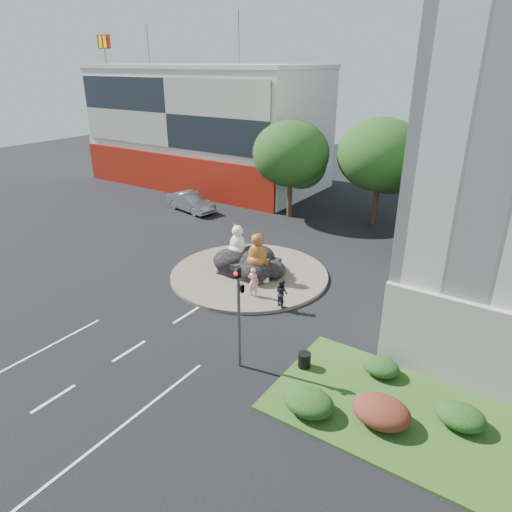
{
  "coord_description": "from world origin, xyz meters",
  "views": [
    {
      "loc": [
        15.04,
        -11.67,
        12.59
      ],
      "look_at": [
        1.2,
        8.98,
        2.0
      ],
      "focal_mm": 32.0,
      "sensor_mm": 36.0,
      "label": 1
    }
  ],
  "objects_px": {
    "cat_white": "(238,239)",
    "litter_bin": "(304,360)",
    "cat_tabby": "(257,249)",
    "kitten_white": "(266,277)",
    "pedestrian_pink": "(253,282)",
    "parked_car": "(191,202)",
    "kitten_calico": "(219,265)",
    "pedestrian_dark": "(282,293)"
  },
  "relations": [
    {
      "from": "pedestrian_pink",
      "to": "cat_white",
      "type": "bearing_deg",
      "value": -54.99
    },
    {
      "from": "cat_tabby",
      "to": "kitten_white",
      "type": "bearing_deg",
      "value": -38.7
    },
    {
      "from": "kitten_white",
      "to": "litter_bin",
      "type": "bearing_deg",
      "value": -74.05
    },
    {
      "from": "cat_white",
      "to": "pedestrian_pink",
      "type": "height_order",
      "value": "cat_white"
    },
    {
      "from": "cat_white",
      "to": "pedestrian_pink",
      "type": "distance_m",
      "value": 4.23
    },
    {
      "from": "kitten_calico",
      "to": "parked_car",
      "type": "bearing_deg",
      "value": -172.44
    },
    {
      "from": "litter_bin",
      "to": "kitten_white",
      "type": "bearing_deg",
      "value": 134.6
    },
    {
      "from": "kitten_white",
      "to": "parked_car",
      "type": "height_order",
      "value": "parked_car"
    },
    {
      "from": "pedestrian_dark",
      "to": "parked_car",
      "type": "relative_size",
      "value": 0.31
    },
    {
      "from": "pedestrian_dark",
      "to": "litter_bin",
      "type": "distance_m",
      "value": 5.42
    },
    {
      "from": "kitten_white",
      "to": "pedestrian_dark",
      "type": "distance_m",
      "value": 2.99
    },
    {
      "from": "cat_tabby",
      "to": "litter_bin",
      "type": "height_order",
      "value": "cat_tabby"
    },
    {
      "from": "pedestrian_pink",
      "to": "parked_car",
      "type": "distance_m",
      "value": 17.81
    },
    {
      "from": "cat_tabby",
      "to": "kitten_calico",
      "type": "relative_size",
      "value": 2.22
    },
    {
      "from": "cat_white",
      "to": "litter_bin",
      "type": "height_order",
      "value": "cat_white"
    },
    {
      "from": "cat_tabby",
      "to": "pedestrian_pink",
      "type": "bearing_deg",
      "value": -85.94
    },
    {
      "from": "kitten_calico",
      "to": "pedestrian_dark",
      "type": "relative_size",
      "value": 0.62
    },
    {
      "from": "cat_white",
      "to": "kitten_white",
      "type": "distance_m",
      "value": 3.3
    },
    {
      "from": "cat_white",
      "to": "pedestrian_pink",
      "type": "relative_size",
      "value": 1.19
    },
    {
      "from": "cat_tabby",
      "to": "kitten_white",
      "type": "distance_m",
      "value": 1.79
    },
    {
      "from": "pedestrian_pink",
      "to": "cat_tabby",
      "type": "bearing_deg",
      "value": -75.75
    },
    {
      "from": "pedestrian_dark",
      "to": "cat_tabby",
      "type": "bearing_deg",
      "value": -11.99
    },
    {
      "from": "cat_tabby",
      "to": "pedestrian_dark",
      "type": "xyz_separation_m",
      "value": [
        2.99,
        -2.1,
        -1.2
      ]
    },
    {
      "from": "parked_car",
      "to": "litter_bin",
      "type": "distance_m",
      "value": 24.74
    },
    {
      "from": "pedestrian_pink",
      "to": "parked_car",
      "type": "bearing_deg",
      "value": -50.58
    },
    {
      "from": "parked_car",
      "to": "cat_tabby",
      "type": "bearing_deg",
      "value": -112.5
    },
    {
      "from": "cat_white",
      "to": "parked_car",
      "type": "distance_m",
      "value": 13.8
    },
    {
      "from": "cat_tabby",
      "to": "kitten_calico",
      "type": "bearing_deg",
      "value": 170.05
    },
    {
      "from": "pedestrian_dark",
      "to": "litter_bin",
      "type": "bearing_deg",
      "value": 154.61
    },
    {
      "from": "kitten_calico",
      "to": "pedestrian_dark",
      "type": "height_order",
      "value": "pedestrian_dark"
    },
    {
      "from": "pedestrian_dark",
      "to": "parked_car",
      "type": "bearing_deg",
      "value": -11.04
    },
    {
      "from": "cat_tabby",
      "to": "parked_car",
      "type": "bearing_deg",
      "value": 122.66
    },
    {
      "from": "cat_white",
      "to": "cat_tabby",
      "type": "height_order",
      "value": "cat_tabby"
    },
    {
      "from": "cat_tabby",
      "to": "litter_bin",
      "type": "distance_m",
      "value": 9.16
    },
    {
      "from": "cat_tabby",
      "to": "litter_bin",
      "type": "xyz_separation_m",
      "value": [
        6.58,
        -6.13,
        -1.74
      ]
    },
    {
      "from": "cat_tabby",
      "to": "pedestrian_pink",
      "type": "height_order",
      "value": "cat_tabby"
    },
    {
      "from": "kitten_white",
      "to": "pedestrian_dark",
      "type": "height_order",
      "value": "pedestrian_dark"
    },
    {
      "from": "pedestrian_pink",
      "to": "pedestrian_dark",
      "type": "bearing_deg",
      "value": 163.12
    },
    {
      "from": "kitten_white",
      "to": "pedestrian_pink",
      "type": "relative_size",
      "value": 0.43
    },
    {
      "from": "kitten_white",
      "to": "pedestrian_pink",
      "type": "xyz_separation_m",
      "value": [
        0.3,
        -1.78,
        0.49
      ]
    },
    {
      "from": "kitten_calico",
      "to": "litter_bin",
      "type": "xyz_separation_m",
      "value": [
        9.14,
        -5.51,
        -0.23
      ]
    },
    {
      "from": "pedestrian_pink",
      "to": "pedestrian_dark",
      "type": "relative_size",
      "value": 1.1
    }
  ]
}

